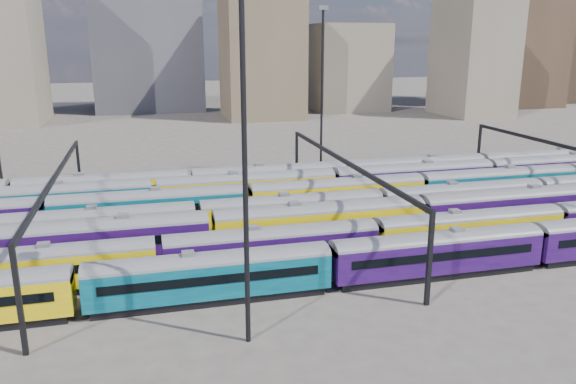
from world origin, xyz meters
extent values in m
plane|color=#433D39|center=(0.00, 0.00, 0.00)|extent=(500.00, 500.00, 0.00)
cube|color=black|center=(-6.80, -15.00, 0.35)|extent=(18.75, 2.43, 0.69)
cube|color=#054152|center=(-6.80, -15.00, 2.12)|extent=(19.73, 2.86, 2.86)
cylinder|color=#4C4C51|center=(-6.80, -15.00, 3.55)|extent=(19.73, 2.86, 2.86)
cube|color=black|center=(-6.80, -16.45, 2.46)|extent=(17.36, 0.06, 0.74)
cube|color=black|center=(-6.80, -13.55, 2.46)|extent=(17.36, 0.06, 0.74)
cube|color=slate|center=(-6.80, -15.00, 4.31)|extent=(0.99, 0.89, 0.35)
cube|color=black|center=(13.54, -15.00, 0.35)|extent=(18.75, 2.43, 0.69)
cube|color=#1F083D|center=(13.54, -15.00, 2.12)|extent=(19.73, 2.86, 2.86)
cylinder|color=#4C4C51|center=(13.54, -15.00, 3.55)|extent=(19.73, 2.86, 2.86)
cube|color=black|center=(13.54, -16.45, 2.46)|extent=(17.36, 0.06, 0.74)
cube|color=black|center=(13.54, -13.55, 2.46)|extent=(17.36, 0.06, 0.74)
cube|color=slate|center=(13.54, -15.00, 4.31)|extent=(0.99, 0.89, 0.35)
cube|color=black|center=(-20.84, -10.00, 0.35)|extent=(18.77, 2.44, 0.69)
cube|color=#C3A107|center=(-20.84, -10.00, 2.12)|extent=(19.76, 2.86, 2.86)
cylinder|color=#4C4C51|center=(-20.84, -10.00, 3.56)|extent=(19.76, 2.86, 2.86)
cube|color=black|center=(-20.84, -11.45, 2.47)|extent=(17.39, 0.06, 0.74)
cube|color=black|center=(-20.84, -8.55, 2.47)|extent=(17.39, 0.06, 0.74)
cube|color=slate|center=(-20.84, -10.00, 4.32)|extent=(0.99, 0.89, 0.35)
cube|color=black|center=(-0.48, -10.00, 0.35)|extent=(18.77, 2.44, 0.69)
cube|color=#1F083D|center=(-0.48, -10.00, 2.12)|extent=(19.76, 2.86, 2.86)
cylinder|color=#4C4C51|center=(-0.48, -10.00, 3.56)|extent=(19.76, 2.86, 2.86)
cube|color=black|center=(-0.48, -11.45, 2.47)|extent=(17.39, 0.06, 0.74)
cube|color=black|center=(-0.48, -8.55, 2.47)|extent=(17.39, 0.06, 0.74)
cube|color=slate|center=(-0.48, -10.00, 4.32)|extent=(0.99, 0.89, 0.35)
cube|color=black|center=(19.87, -10.00, 0.35)|extent=(18.77, 2.44, 0.69)
cube|color=#C3A107|center=(19.87, -10.00, 2.12)|extent=(19.76, 2.86, 2.86)
cylinder|color=#4C4C51|center=(19.87, -10.00, 3.56)|extent=(19.76, 2.86, 2.86)
cube|color=black|center=(19.87, -11.45, 2.47)|extent=(17.39, 0.06, 0.74)
cube|color=black|center=(19.87, -8.55, 2.47)|extent=(17.39, 0.06, 0.74)
cube|color=slate|center=(19.87, -10.00, 4.32)|extent=(0.99, 0.89, 0.35)
cube|color=black|center=(-16.86, -5.00, 0.38)|extent=(20.89, 2.71, 0.77)
cube|color=#1F083D|center=(-16.86, -5.00, 2.36)|extent=(21.99, 3.19, 3.19)
cylinder|color=#4C4C51|center=(-16.86, -5.00, 3.96)|extent=(21.99, 3.19, 3.19)
cube|color=black|center=(-16.86, -6.61, 2.75)|extent=(19.35, 0.06, 0.82)
cube|color=black|center=(-16.86, -3.39, 2.75)|extent=(19.35, 0.06, 0.82)
cube|color=slate|center=(-16.86, -5.00, 4.81)|extent=(1.10, 0.99, 0.38)
cube|color=black|center=(5.73, -5.00, 0.38)|extent=(20.89, 2.71, 0.77)
cube|color=#C3A107|center=(5.73, -5.00, 2.36)|extent=(21.99, 3.19, 3.19)
cylinder|color=#4C4C51|center=(5.73, -5.00, 3.96)|extent=(21.99, 3.19, 3.19)
cube|color=black|center=(5.73, -6.61, 2.75)|extent=(19.35, 0.06, 0.82)
cube|color=black|center=(5.73, -3.39, 2.75)|extent=(19.35, 0.06, 0.82)
cube|color=slate|center=(5.73, -5.00, 4.81)|extent=(1.10, 0.99, 0.38)
cube|color=black|center=(28.32, -5.00, 0.38)|extent=(20.89, 2.71, 0.77)
cube|color=#1F083D|center=(28.32, -5.00, 2.36)|extent=(21.99, 3.19, 3.19)
cylinder|color=#4C4C51|center=(28.32, -5.00, 3.96)|extent=(21.99, 3.19, 3.19)
cube|color=black|center=(28.32, -6.61, 2.75)|extent=(19.35, 0.06, 0.82)
cube|color=black|center=(28.32, -3.39, 2.75)|extent=(19.35, 0.06, 0.82)
cube|color=slate|center=(28.32, -5.00, 4.81)|extent=(1.10, 0.99, 0.38)
cube|color=black|center=(-16.81, 0.00, 0.36)|extent=(19.27, 2.50, 0.71)
cube|color=#054152|center=(-16.81, 0.00, 2.18)|extent=(20.29, 2.94, 2.94)
cylinder|color=#4C4C51|center=(-16.81, 0.00, 3.65)|extent=(20.29, 2.94, 2.94)
cube|color=black|center=(-16.81, -1.49, 2.53)|extent=(17.85, 0.06, 0.76)
cube|color=black|center=(-16.81, 1.49, 2.53)|extent=(17.85, 0.06, 0.76)
cube|color=slate|center=(-16.81, 0.00, 4.44)|extent=(1.01, 0.91, 0.36)
cube|color=black|center=(4.08, 0.00, 0.36)|extent=(19.27, 2.50, 0.71)
cube|color=#C3A107|center=(4.08, 0.00, 2.18)|extent=(20.29, 2.94, 2.94)
cylinder|color=#4C4C51|center=(4.08, 0.00, 3.65)|extent=(20.29, 2.94, 2.94)
cube|color=black|center=(4.08, -1.49, 2.53)|extent=(17.85, 0.06, 0.76)
cube|color=black|center=(4.08, 1.49, 2.53)|extent=(17.85, 0.06, 0.76)
cube|color=slate|center=(4.08, 0.00, 4.44)|extent=(1.01, 0.91, 0.36)
cube|color=black|center=(24.96, 0.00, 0.36)|extent=(19.27, 2.50, 0.71)
cube|color=#1F083D|center=(24.96, 0.00, 2.18)|extent=(20.29, 2.94, 2.94)
cylinder|color=#4C4C51|center=(24.96, 0.00, 3.65)|extent=(20.29, 2.94, 2.94)
cube|color=black|center=(24.96, -1.49, 2.53)|extent=(17.85, 0.06, 0.76)
cube|color=black|center=(24.96, 1.49, 2.53)|extent=(17.85, 0.06, 0.76)
cube|color=slate|center=(24.96, 0.00, 4.44)|extent=(1.01, 0.91, 0.36)
cube|color=black|center=(-11.09, 5.00, 0.38)|extent=(20.48, 2.66, 0.75)
cube|color=#054152|center=(-11.09, 5.00, 2.32)|extent=(21.56, 3.13, 3.13)
cylinder|color=#4C4C51|center=(-11.09, 5.00, 3.88)|extent=(21.56, 3.13, 3.13)
cube|color=black|center=(-11.09, 3.42, 2.69)|extent=(18.97, 0.06, 0.81)
cube|color=black|center=(-11.09, 6.58, 2.69)|extent=(18.97, 0.06, 0.81)
cube|color=slate|center=(-11.09, 5.00, 4.71)|extent=(1.08, 0.97, 0.38)
cube|color=black|center=(11.07, 5.00, 0.38)|extent=(20.48, 2.66, 0.75)
cube|color=#C3A107|center=(11.07, 5.00, 2.32)|extent=(21.56, 3.13, 3.13)
cylinder|color=#4C4C51|center=(11.07, 5.00, 3.88)|extent=(21.56, 3.13, 3.13)
cube|color=black|center=(11.07, 3.42, 2.69)|extent=(18.97, 0.06, 0.81)
cube|color=black|center=(11.07, 6.58, 2.69)|extent=(18.97, 0.06, 0.81)
cube|color=slate|center=(11.07, 5.00, 4.71)|extent=(1.08, 0.97, 0.38)
cube|color=black|center=(33.24, 5.00, 0.38)|extent=(20.48, 2.66, 0.75)
cube|color=#054152|center=(33.24, 5.00, 2.32)|extent=(21.56, 3.13, 3.13)
cylinder|color=#4C4C51|center=(33.24, 5.00, 3.88)|extent=(21.56, 3.13, 3.13)
cube|color=black|center=(33.24, 3.42, 2.69)|extent=(18.97, 0.06, 0.81)
cube|color=black|center=(33.24, 6.58, 2.69)|extent=(18.97, 0.06, 0.81)
cube|color=slate|center=(33.24, 5.00, 4.71)|extent=(1.08, 0.97, 0.38)
cube|color=black|center=(-21.99, 10.00, 0.39)|extent=(21.13, 2.74, 0.78)
cube|color=#054152|center=(-21.99, 10.00, 2.39)|extent=(22.24, 3.22, 3.22)
cylinder|color=#4C4C51|center=(-21.99, 10.00, 4.00)|extent=(22.24, 3.22, 3.22)
cube|color=black|center=(-21.99, 8.37, 2.78)|extent=(19.57, 0.06, 0.83)
cube|color=black|center=(-21.99, 11.63, 2.78)|extent=(19.57, 0.06, 0.83)
cube|color=slate|center=(-21.99, 10.00, 4.86)|extent=(1.11, 1.00, 0.39)
cube|color=black|center=(0.85, 10.00, 0.39)|extent=(21.13, 2.74, 0.78)
cube|color=#C3A107|center=(0.85, 10.00, 2.39)|extent=(22.24, 3.22, 3.22)
cylinder|color=#4C4C51|center=(0.85, 10.00, 4.00)|extent=(22.24, 3.22, 3.22)
cube|color=black|center=(0.85, 8.37, 2.78)|extent=(19.57, 0.06, 0.83)
cube|color=black|center=(0.85, 11.63, 2.78)|extent=(19.57, 0.06, 0.83)
cube|color=slate|center=(0.85, 10.00, 4.86)|extent=(1.11, 1.00, 0.39)
cube|color=black|center=(23.69, 10.00, 0.39)|extent=(21.13, 2.74, 0.78)
cube|color=#1F083D|center=(23.69, 10.00, 2.39)|extent=(22.24, 3.22, 3.22)
cylinder|color=#4C4C51|center=(23.69, 10.00, 4.00)|extent=(22.24, 3.22, 3.22)
cube|color=black|center=(23.69, 8.37, 2.78)|extent=(19.57, 0.06, 0.83)
cube|color=black|center=(23.69, 11.63, 2.78)|extent=(19.57, 0.06, 0.83)
cube|color=slate|center=(23.69, 10.00, 4.86)|extent=(1.11, 1.00, 0.39)
cube|color=black|center=(46.53, 10.00, 0.39)|extent=(21.13, 2.74, 0.78)
cube|color=#1F083D|center=(46.53, 10.00, 2.39)|extent=(22.24, 3.22, 3.22)
cylinder|color=#4C4C51|center=(46.53, 10.00, 4.00)|extent=(22.24, 3.22, 3.22)
cube|color=black|center=(46.53, 8.37, 2.78)|extent=(19.57, 0.06, 0.83)
cube|color=black|center=(46.53, 11.63, 2.78)|extent=(19.57, 0.06, 0.83)
cube|color=slate|center=(46.53, 10.00, 4.86)|extent=(1.11, 1.00, 0.39)
cube|color=black|center=(-16.70, 15.00, 0.37)|extent=(19.93, 2.59, 0.73)
cube|color=#C3A107|center=(-16.70, 15.00, 2.26)|extent=(20.98, 3.04, 3.04)
cylinder|color=#4C4C51|center=(-16.70, 15.00, 3.78)|extent=(20.98, 3.04, 3.04)
cube|color=black|center=(-16.70, 13.46, 2.62)|extent=(18.46, 0.06, 0.79)
cube|color=black|center=(-16.70, 16.54, 2.62)|extent=(18.46, 0.06, 0.79)
cube|color=slate|center=(-16.70, 15.00, 4.59)|extent=(1.05, 0.94, 0.37)
cube|color=black|center=(4.88, 15.00, 0.37)|extent=(19.93, 2.59, 0.73)
cube|color=#054152|center=(4.88, 15.00, 2.26)|extent=(20.98, 3.04, 3.04)
cylinder|color=#4C4C51|center=(4.88, 15.00, 3.78)|extent=(20.98, 3.04, 3.04)
cube|color=black|center=(4.88, 13.46, 2.62)|extent=(18.46, 0.06, 0.79)
cube|color=black|center=(4.88, 16.54, 2.62)|extent=(18.46, 0.06, 0.79)
cube|color=slate|center=(4.88, 15.00, 4.59)|extent=(1.05, 0.94, 0.37)
cube|color=black|center=(26.47, 15.00, 0.37)|extent=(19.93, 2.59, 0.73)
cube|color=#C3A107|center=(26.47, 15.00, 2.26)|extent=(20.98, 3.04, 3.04)
cylinder|color=#4C4C51|center=(26.47, 15.00, 3.78)|extent=(20.98, 3.04, 3.04)
cube|color=black|center=(26.47, 13.46, 2.62)|extent=(18.46, 0.06, 0.79)
cube|color=black|center=(26.47, 16.54, 2.62)|extent=(18.46, 0.06, 0.79)
cube|color=slate|center=(26.47, 15.00, 4.59)|extent=(1.05, 0.94, 0.37)
cube|color=black|center=(48.05, 15.00, 0.37)|extent=(19.93, 2.59, 0.73)
cube|color=#054152|center=(48.05, 15.00, 2.26)|extent=(20.98, 3.04, 3.04)
cylinder|color=#4C4C51|center=(48.05, 15.00, 3.78)|extent=(20.98, 3.04, 3.04)
cube|color=black|center=(48.05, 13.46, 2.62)|extent=(18.46, 0.06, 0.79)
cube|color=black|center=(48.05, 16.54, 2.62)|extent=(18.46, 0.06, 0.79)
cube|color=slate|center=(48.05, 15.00, 4.59)|extent=(1.05, 0.94, 0.37)
cube|color=black|center=(-20.00, -20.00, 4.00)|extent=(0.35, 0.35, 8.00)
cube|color=black|center=(-20.00, 20.00, 4.00)|extent=(0.35, 0.35, 8.00)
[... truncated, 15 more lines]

